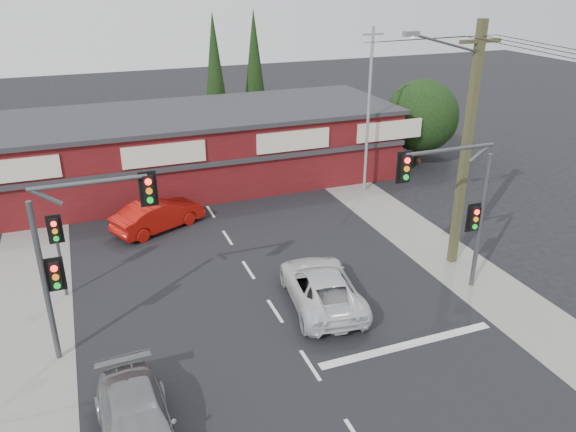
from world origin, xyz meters
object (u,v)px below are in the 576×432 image
object	(u,v)px
white_suv	(321,286)
utility_pole	(465,141)
shop_building	(172,149)
red_sedan	(158,215)
silver_suv	(137,426)

from	to	relation	value
white_suv	utility_pole	xyz separation A→B (m)	(6.54, 1.03, 4.67)
white_suv	shop_building	size ratio (longest dim) A/B	0.19
red_sedan	silver_suv	bearing A→B (deg)	143.13
white_suv	red_sedan	distance (m)	10.07
shop_building	silver_suv	bearing A→B (deg)	-102.92
red_sedan	shop_building	bearing A→B (deg)	-42.61
red_sedan	utility_pole	bearing A→B (deg)	-150.91
utility_pole	silver_suv	bearing A→B (deg)	-157.62
silver_suv	red_sedan	distance (m)	13.87
utility_pole	red_sedan	bearing A→B (deg)	144.84
red_sedan	utility_pole	xyz separation A→B (m)	(11.21, -7.90, 4.65)
white_suv	utility_pole	bearing A→B (deg)	-162.82
shop_building	utility_pole	distance (m)	17.15
red_sedan	shop_building	xyz separation A→B (m)	(1.85, 6.10, 1.39)
silver_suv	utility_pole	size ratio (longest dim) A/B	0.47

